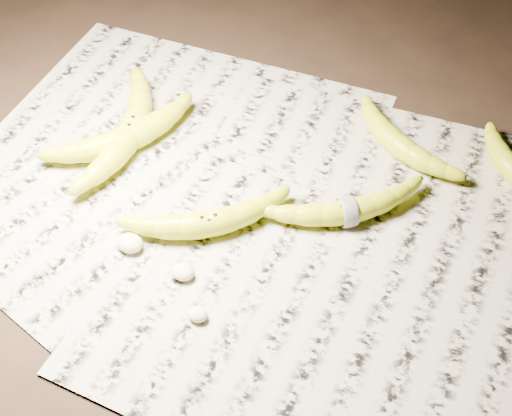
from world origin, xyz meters
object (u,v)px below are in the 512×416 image
at_px(banana_left_a, 131,129).
at_px(banana_taped, 347,210).
at_px(banana_center, 209,222).
at_px(banana_upper_a, 396,141).
at_px(banana_left_b, 127,137).

height_order(banana_left_a, banana_taped, banana_left_a).
relative_size(banana_center, banana_taped, 0.98).
relative_size(banana_center, banana_upper_a, 1.11).
xyz_separation_m(banana_left_b, banana_taped, (0.34, -0.00, -0.00)).
xyz_separation_m(banana_left_a, banana_center, (0.18, -0.11, -0.00)).
distance_m(banana_left_b, banana_center, 0.20).
relative_size(banana_left_a, banana_left_b, 1.14).
bearing_deg(banana_left_a, banana_taped, -104.47).
bearing_deg(banana_upper_a, banana_center, -94.37).
bearing_deg(banana_center, banana_upper_a, 16.27).
bearing_deg(banana_taped, banana_upper_a, 44.65).
distance_m(banana_center, banana_taped, 0.18).
bearing_deg(banana_upper_a, banana_left_a, -127.98).
distance_m(banana_left_b, banana_taped, 0.34).
height_order(banana_left_b, banana_taped, banana_left_b).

